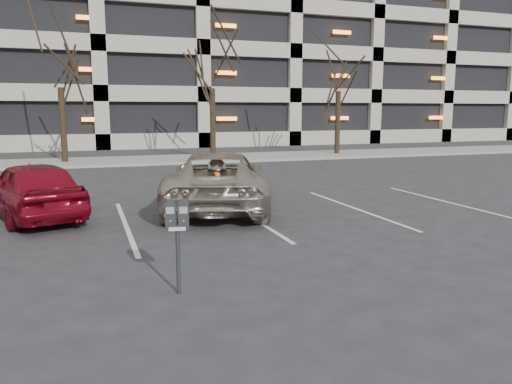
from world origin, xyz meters
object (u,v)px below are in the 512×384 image
Objects in this scene: tree_c at (212,44)px; tree_d at (339,51)px; car_red at (33,189)px; tree_b at (58,39)px; parking_meter at (177,224)px; suv_silver at (218,180)px.

tree_c reaches higher than tree_d.
tree_d is 1.97× the size of car_red.
tree_c reaches higher than tree_b.
tree_b is at bearing -109.50° from car_red.
tree_c is 2.00× the size of car_red.
car_red is (-14.30, -12.27, -4.91)m from tree_d.
parking_meter is 5.92m from suv_silver.
suv_silver is at bearing 158.67° from car_red.
tree_d reaches higher than car_red.
tree_d reaches higher than parking_meter.
tree_b is at bearing 180.00° from tree_d.
tree_b is 13.21m from car_red.
tree_d reaches higher than tree_b.
parking_meter is at bearing -105.62° from tree_c.
tree_c reaches higher than suv_silver.
suv_silver is (-3.05, -12.51, -4.94)m from tree_c.
parking_meter is (-12.05, -18.08, -4.62)m from tree_d.
tree_c is at bearing 86.53° from parking_meter.
suv_silver is (3.95, -12.51, -4.85)m from tree_b.
tree_c is 7.00m from tree_d.
tree_b is 1.00× the size of tree_d.
car_red is (-0.30, -12.27, -4.89)m from tree_b.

